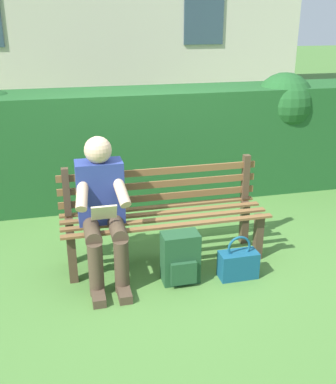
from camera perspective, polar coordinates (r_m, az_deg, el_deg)
The scene contains 6 objects.
ground at distance 4.12m, azimuth -0.34°, elevation -8.56°, with size 60.00×60.00×0.00m, color #477533.
park_bench at distance 3.98m, azimuth -0.59°, elevation -2.49°, with size 1.79×0.48×0.87m.
person_seated at distance 3.68m, azimuth -8.31°, elevation -1.80°, with size 0.44×0.73×1.17m.
hedge_backdrop at distance 5.36m, azimuth -3.91°, elevation 6.33°, with size 6.10×0.87×1.44m.
backpack at distance 3.72m, azimuth 1.57°, elevation -8.34°, with size 0.30×0.26×0.43m.
handbag at distance 3.86m, azimuth 8.85°, elevation -8.92°, with size 0.32×0.16×0.38m.
Camera 1 is at (0.83, 3.48, 2.04)m, focal length 42.25 mm.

